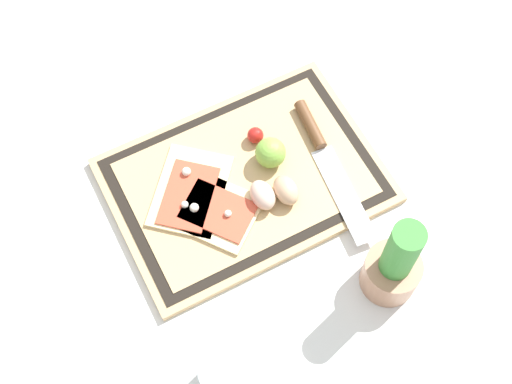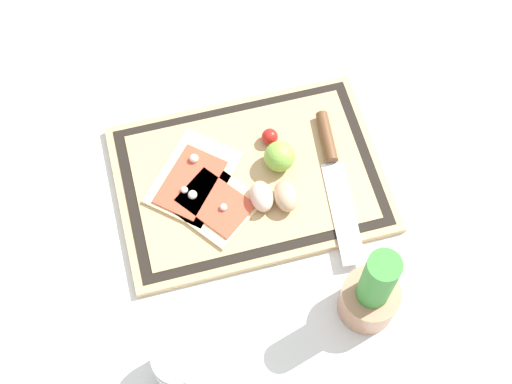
{
  "view_description": "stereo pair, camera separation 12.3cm",
  "coord_description": "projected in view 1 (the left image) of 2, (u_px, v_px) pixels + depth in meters",
  "views": [
    {
      "loc": [
        0.25,
        0.52,
        1.14
      ],
      "look_at": [
        0.0,
        0.04,
        0.04
      ],
      "focal_mm": 50.0,
      "sensor_mm": 36.0,
      "label": 1
    },
    {
      "loc": [
        0.14,
        0.57,
        1.14
      ],
      "look_at": [
        0.0,
        0.04,
        0.04
      ],
      "focal_mm": 50.0,
      "sensor_mm": 36.0,
      "label": 2
    }
  ],
  "objects": [
    {
      "name": "ground_plane",
      "position": [
        245.0,
        182.0,
        1.28
      ],
      "size": [
        6.0,
        6.0,
        0.0
      ],
      "primitive_type": "plane",
      "color": "silver"
    },
    {
      "name": "cutting_board",
      "position": [
        245.0,
        180.0,
        1.27
      ],
      "size": [
        0.47,
        0.33,
        0.02
      ],
      "color": "tan",
      "rests_on": "ground_plane"
    },
    {
      "name": "pizza_slice_near",
      "position": [
        190.0,
        192.0,
        1.24
      ],
      "size": [
        0.2,
        0.2,
        0.02
      ],
      "color": "beige",
      "rests_on": "cutting_board"
    },
    {
      "name": "pizza_slice_far",
      "position": [
        213.0,
        210.0,
        1.23
      ],
      "size": [
        0.19,
        0.19,
        0.02
      ],
      "color": "beige",
      "rests_on": "cutting_board"
    },
    {
      "name": "knife",
      "position": [
        321.0,
        147.0,
        1.28
      ],
      "size": [
        0.06,
        0.3,
        0.02
      ],
      "color": "silver",
      "rests_on": "cutting_board"
    },
    {
      "name": "egg_brown",
      "position": [
        286.0,
        190.0,
        1.23
      ],
      "size": [
        0.04,
        0.06,
        0.04
      ],
      "primitive_type": "ellipsoid",
      "color": "tan",
      "rests_on": "cutting_board"
    },
    {
      "name": "egg_pink",
      "position": [
        263.0,
        195.0,
        1.22
      ],
      "size": [
        0.04,
        0.06,
        0.04
      ],
      "primitive_type": "ellipsoid",
      "color": "beige",
      "rests_on": "cutting_board"
    },
    {
      "name": "lime",
      "position": [
        270.0,
        153.0,
        1.25
      ],
      "size": [
        0.05,
        0.05,
        0.05
      ],
      "primitive_type": "sphere",
      "color": "#7FB742",
      "rests_on": "cutting_board"
    },
    {
      "name": "cherry_tomato_red",
      "position": [
        255.0,
        135.0,
        1.28
      ],
      "size": [
        0.03,
        0.03,
        0.03
      ],
      "primitive_type": "sphere",
      "color": "red",
      "rests_on": "cutting_board"
    },
    {
      "name": "herb_pot",
      "position": [
        394.0,
        266.0,
        1.13
      ],
      "size": [
        0.09,
        0.09,
        0.2
      ],
      "color": "#AD7A5B",
      "rests_on": "ground_plane"
    },
    {
      "name": "sauce_jar",
      "position": [
        225.0,
        377.0,
        1.09
      ],
      "size": [
        0.08,
        0.08,
        0.09
      ],
      "color": "silver",
      "rests_on": "ground_plane"
    }
  ]
}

